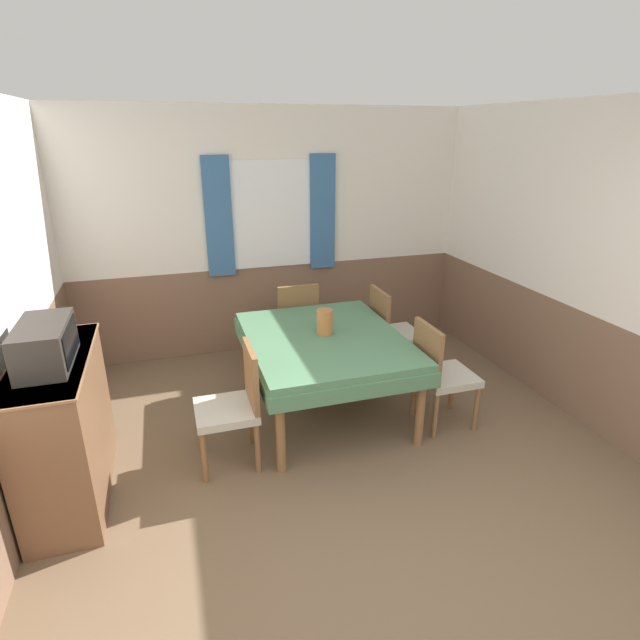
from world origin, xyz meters
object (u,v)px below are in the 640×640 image
(chair_left_near, at_px, (235,402))
(vase, at_px, (325,322))
(dining_table, at_px, (325,347))
(chair_right_near, at_px, (440,371))
(chair_head_window, at_px, (296,321))
(tv, at_px, (45,345))
(chair_right_far, at_px, (391,330))
(sideboard, at_px, (65,428))

(chair_left_near, relative_size, vase, 4.29)
(dining_table, xyz_separation_m, chair_right_near, (0.84, -0.48, -0.13))
(chair_head_window, bearing_deg, chair_left_near, -119.82)
(chair_right_near, distance_m, tv, 2.88)
(chair_head_window, bearing_deg, vase, -88.89)
(dining_table, xyz_separation_m, tv, (-1.96, -0.59, 0.53))
(dining_table, relative_size, chair_right_far, 1.75)
(chair_head_window, bearing_deg, tv, -140.99)
(dining_table, relative_size, chair_head_window, 1.75)
(chair_right_near, distance_m, chair_head_window, 1.70)
(dining_table, xyz_separation_m, chair_head_window, (0.00, 0.99, -0.13))
(chair_left_near, bearing_deg, tv, 95.85)
(tv, bearing_deg, chair_right_far, 20.92)
(dining_table, relative_size, sideboard, 1.36)
(chair_left_near, relative_size, chair_head_window, 1.00)
(chair_head_window, xyz_separation_m, vase, (0.02, -0.94, 0.33))
(chair_left_near, height_order, chair_head_window, same)
(chair_left_near, height_order, tv, tv)
(chair_head_window, height_order, sideboard, sideboard)
(chair_head_window, bearing_deg, sideboard, -142.62)
(chair_head_window, xyz_separation_m, sideboard, (-1.97, -1.50, 0.02))
(dining_table, height_order, chair_right_far, chair_right_far)
(chair_right_far, height_order, tv, tv)
(vase, bearing_deg, chair_left_near, -148.15)
(tv, bearing_deg, dining_table, 16.84)
(chair_right_far, height_order, chair_head_window, same)
(chair_head_window, bearing_deg, chair_right_near, -60.18)
(chair_right_far, bearing_deg, sideboard, -70.62)
(chair_right_far, bearing_deg, chair_left_near, -60.45)
(chair_left_near, bearing_deg, sideboard, 91.67)
(chair_left_near, bearing_deg, vase, -58.15)
(dining_table, height_order, vase, vase)
(chair_right_far, distance_m, chair_right_near, 0.96)
(dining_table, height_order, chair_left_near, chair_left_near)
(sideboard, relative_size, vase, 5.53)
(dining_table, relative_size, chair_left_near, 1.75)
(chair_right_near, height_order, tv, tv)
(chair_right_near, bearing_deg, chair_head_window, -150.18)
(sideboard, height_order, vase, sideboard)
(vase, bearing_deg, chair_right_near, -32.96)
(chair_right_far, xyz_separation_m, tv, (-2.80, -1.07, 0.65))
(chair_right_near, relative_size, vase, 4.29)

